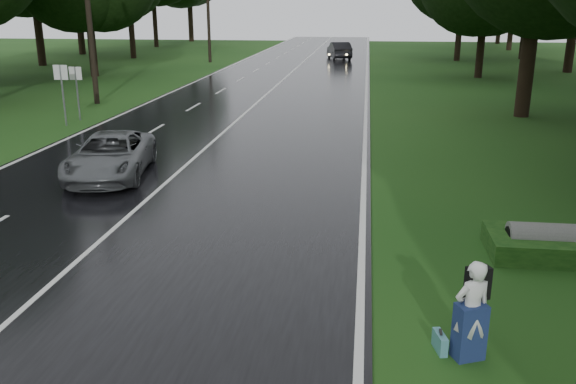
# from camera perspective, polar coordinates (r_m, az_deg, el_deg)

# --- Properties ---
(ground) EXTENTS (160.00, 160.00, 0.00)m
(ground) POSITION_cam_1_polar(r_m,az_deg,el_deg) (12.47, -21.08, -7.89)
(ground) COLOR #204915
(ground) RESTS_ON ground
(road) EXTENTS (12.00, 140.00, 0.04)m
(road) POSITION_cam_1_polar(r_m,az_deg,el_deg) (30.80, -3.54, 7.92)
(road) COLOR black
(road) RESTS_ON ground
(lane_center) EXTENTS (0.12, 140.00, 0.01)m
(lane_center) POSITION_cam_1_polar(r_m,az_deg,el_deg) (30.79, -3.54, 7.97)
(lane_center) COLOR silver
(lane_center) RESTS_ON road
(grey_car) EXTENTS (2.93, 4.95, 1.29)m
(grey_car) POSITION_cam_1_polar(r_m,az_deg,el_deg) (19.07, -16.53, 3.35)
(grey_car) COLOR #565A5C
(grey_car) RESTS_ON road
(far_car) EXTENTS (2.73, 5.14, 1.61)m
(far_car) POSITION_cam_1_polar(r_m,az_deg,el_deg) (59.27, 4.88, 13.25)
(far_car) COLOR black
(far_car) RESTS_ON road
(hitchhiker) EXTENTS (0.68, 0.66, 1.58)m
(hitchhiker) POSITION_cam_1_polar(r_m,az_deg,el_deg) (9.40, 17.04, -10.98)
(hitchhiker) COLOR silver
(hitchhiker) RESTS_ON ground
(suitcase) EXTENTS (0.21, 0.43, 0.29)m
(suitcase) POSITION_cam_1_polar(r_m,az_deg,el_deg) (9.73, 14.23, -13.67)
(suitcase) COLOR teal
(suitcase) RESTS_ON ground
(culvert) EXTENTS (1.41, 0.70, 0.70)m
(culvert) POSITION_cam_1_polar(r_m,az_deg,el_deg) (13.88, 22.83, -5.50)
(culvert) COLOR slate
(culvert) RESTS_ON ground
(utility_pole_mid) EXTENTS (1.80, 0.28, 9.49)m
(utility_pole_mid) POSITION_cam_1_polar(r_m,az_deg,el_deg) (34.04, -17.67, 8.02)
(utility_pole_mid) COLOR black
(utility_pole_mid) RESTS_ON ground
(utility_pole_far) EXTENTS (1.80, 0.28, 10.46)m
(utility_pole_far) POSITION_cam_1_polar(r_m,az_deg,el_deg) (56.67, -7.41, 12.13)
(utility_pole_far) COLOR black
(utility_pole_far) RESTS_ON ground
(road_sign_a) EXTENTS (0.63, 0.10, 2.62)m
(road_sign_a) POSITION_cam_1_polar(r_m,az_deg,el_deg) (28.14, -20.30, 5.93)
(road_sign_a) COLOR white
(road_sign_a) RESTS_ON ground
(road_sign_b) EXTENTS (0.58, 0.10, 2.41)m
(road_sign_b) POSITION_cam_1_polar(r_m,az_deg,el_deg) (29.30, -19.13, 6.47)
(road_sign_b) COLOR white
(road_sign_b) RESTS_ON ground
(tree_left_e) EXTENTS (7.99, 7.99, 12.48)m
(tree_left_e) POSITION_cam_1_polar(r_m,az_deg,el_deg) (47.25, -17.87, 10.42)
(tree_left_e) COLOR black
(tree_left_e) RESTS_ON ground
(tree_left_f) EXTENTS (8.86, 8.86, 13.85)m
(tree_left_f) POSITION_cam_1_polar(r_m,az_deg,el_deg) (62.48, -14.45, 12.22)
(tree_left_f) COLOR black
(tree_left_f) RESTS_ON ground
(tree_right_d) EXTENTS (9.16, 9.16, 14.31)m
(tree_right_d) POSITION_cam_1_polar(r_m,az_deg,el_deg) (30.72, 21.26, 6.71)
(tree_right_d) COLOR black
(tree_right_d) RESTS_ON ground
(tree_right_e) EXTENTS (7.51, 7.51, 11.73)m
(tree_right_e) POSITION_cam_1_polar(r_m,az_deg,el_deg) (46.36, 17.59, 10.33)
(tree_right_e) COLOR black
(tree_right_e) RESTS_ON ground
(tree_right_f) EXTENTS (8.76, 8.76, 13.69)m
(tree_right_f) POSITION_cam_1_polar(r_m,az_deg,el_deg) (60.05, 15.72, 11.93)
(tree_right_f) COLOR black
(tree_right_f) RESTS_ON ground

